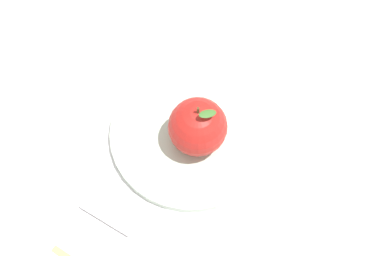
{
  "coord_description": "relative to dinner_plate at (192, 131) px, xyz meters",
  "views": [
    {
      "loc": [
        0.13,
        -0.22,
        0.6
      ],
      "look_at": [
        -0.01,
        0.03,
        0.02
      ],
      "focal_mm": 41.49,
      "sensor_mm": 36.0,
      "label": 1
    }
  ],
  "objects": [
    {
      "name": "ground_plane",
      "position": [
        0.01,
        -0.03,
        -0.01
      ],
      "size": [
        2.4,
        2.4,
        0.0
      ],
      "primitive_type": "plane",
      "color": "silver"
    },
    {
      "name": "dinner_plate",
      "position": [
        0.0,
        0.0,
        0.0
      ],
      "size": [
        0.24,
        0.24,
        0.01
      ],
      "color": "#B2C6B2",
      "rests_on": "ground_plane"
    },
    {
      "name": "knife",
      "position": [
        0.01,
        -0.17,
        -0.01
      ],
      "size": [
        0.23,
        0.02,
        0.01
      ],
      "color": "silver",
      "rests_on": "ground_plane"
    },
    {
      "name": "apple",
      "position": [
        0.02,
        -0.01,
        0.05
      ],
      "size": [
        0.08,
        0.08,
        0.09
      ],
      "color": "#B21E19",
      "rests_on": "dinner_plate"
    },
    {
      "name": "linen_napkin",
      "position": [
        -0.02,
        0.18,
        -0.01
      ],
      "size": [
        0.15,
        0.14,
        0.0
      ],
      "primitive_type": "cube",
      "rotation": [
        0.0,
        0.0,
        4.75
      ],
      "color": "silver",
      "rests_on": "ground_plane"
    }
  ]
}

